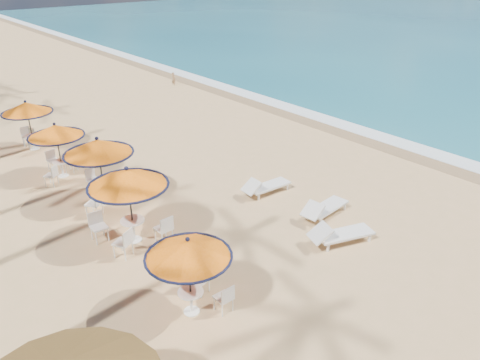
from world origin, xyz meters
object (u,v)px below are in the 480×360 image
object	(u,v)px
station_2	(99,155)
lounger_near	(339,234)
station_3	(56,137)
station_0	(191,255)
lounger_far	(265,186)
station_1	(128,188)
lounger_mid	(324,208)
station_4	(27,112)

from	to	relation	value
station_2	lounger_near	size ratio (longest dim) A/B	1.16
station_2	station_3	world-z (taller)	station_2
station_0	lounger_far	xyz separation A→B (m)	(5.88, 3.69, -1.40)
station_0	station_1	distance (m)	3.97
station_3	lounger_far	bearing A→B (deg)	-50.82
station_1	lounger_far	bearing A→B (deg)	-2.75
station_0	station_1	world-z (taller)	station_1
station_0	station_2	world-z (taller)	station_2
station_2	lounger_mid	world-z (taller)	station_2
station_1	lounger_mid	xyz separation A→B (m)	(5.92, -2.87, -1.58)
station_3	station_4	size ratio (longest dim) A/B	0.98
station_0	station_3	distance (m)	10.33
station_2	lounger_near	xyz separation A→B (m)	(4.51, -7.37, -1.55)
station_4	lounger_mid	bearing A→B (deg)	-66.54
station_0	lounger_mid	xyz separation A→B (m)	(6.29, 1.08, -1.39)
lounger_near	station_1	bearing A→B (deg)	157.89
station_2	station_3	distance (m)	3.34
station_1	station_4	size ratio (longest dim) A/B	1.10
station_2	station_0	bearing A→B (deg)	-96.90
station_3	lounger_mid	world-z (taller)	station_3
station_1	lounger_near	world-z (taller)	station_1
station_4	station_1	bearing A→B (deg)	-91.14
station_4	lounger_near	size ratio (longest dim) A/B	1.05
station_1	lounger_far	xyz separation A→B (m)	(5.51, -0.26, -1.58)
lounger_mid	station_1	bearing A→B (deg)	148.19
station_3	station_4	world-z (taller)	station_4
station_3	lounger_near	xyz separation A→B (m)	(4.88, -10.68, -1.36)
station_1	lounger_far	size ratio (longest dim) A/B	1.27
station_2	lounger_far	xyz separation A→B (m)	(5.03, -3.31, -1.57)
station_3	lounger_near	bearing A→B (deg)	-65.43
station_3	lounger_mid	bearing A→B (deg)	-57.83
station_4	lounger_near	bearing A→B (deg)	-71.86
station_0	station_4	xyz separation A→B (m)	(0.58, 14.23, 0.08)
lounger_far	station_4	bearing A→B (deg)	120.07
station_4	lounger_near	xyz separation A→B (m)	(4.78, -14.60, -1.46)
lounger_near	lounger_far	size ratio (longest dim) A/B	1.09
lounger_mid	station_0	bearing A→B (deg)	-176.17
station_1	station_2	size ratio (longest dim) A/B	1.00
lounger_far	lounger_mid	bearing A→B (deg)	-77.69
lounger_mid	lounger_far	distance (m)	2.64
station_0	lounger_mid	world-z (taller)	station_0
station_4	lounger_mid	xyz separation A→B (m)	(5.71, -13.16, -1.48)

